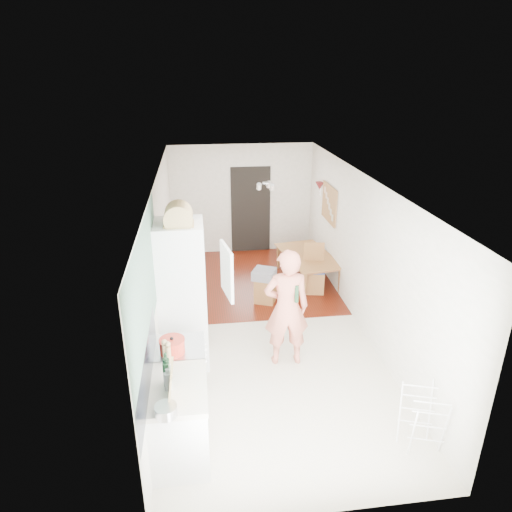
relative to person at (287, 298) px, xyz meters
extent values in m
cube|color=silver|center=(-0.18, 0.98, -1.04)|extent=(3.20, 7.00, 0.01)
cube|color=#5F150A|center=(-0.18, 2.83, -1.04)|extent=(3.20, 3.30, 0.01)
cube|color=gray|center=(-1.77, -1.02, 0.81)|extent=(0.02, 3.00, 1.30)
cube|color=black|center=(-1.76, -1.57, 0.11)|extent=(0.02, 1.90, 0.50)
cube|color=black|center=(0.02, 4.46, -0.04)|extent=(0.90, 0.04, 2.00)
cube|color=white|center=(-1.48, -1.57, -0.61)|extent=(0.60, 0.90, 0.86)
cube|color=beige|center=(-1.48, -1.57, -0.15)|extent=(0.62, 0.92, 0.06)
cube|color=white|center=(-1.48, -0.82, -0.60)|extent=(0.60, 0.60, 0.88)
cube|color=#B4B4B6|center=(-1.48, -0.82, -0.14)|extent=(0.60, 0.60, 0.04)
cube|color=white|center=(-1.45, 0.20, 0.03)|extent=(0.66, 0.66, 2.15)
cube|color=white|center=(-0.84, -0.10, 0.51)|extent=(0.14, 0.56, 0.70)
cube|color=white|center=(-1.14, 0.20, 0.51)|extent=(0.02, 0.52, 0.66)
cube|color=tan|center=(1.40, 2.88, 0.51)|extent=(0.03, 0.90, 0.70)
cube|color=brown|center=(1.39, 2.88, 0.51)|extent=(0.00, 0.94, 0.74)
cone|color=maroon|center=(1.36, 3.53, 0.71)|extent=(0.18, 0.18, 0.16)
imported|color=#DF7B64|center=(0.00, 0.00, 0.00)|extent=(0.78, 0.52, 2.09)
imported|color=brown|center=(0.99, 2.67, -0.80)|extent=(0.97, 1.47, 0.48)
cube|color=gray|center=(-0.04, 1.89, -0.49)|extent=(0.51, 0.51, 0.17)
cylinder|color=red|center=(-1.55, -0.94, -0.03)|extent=(0.37, 0.37, 0.18)
cylinder|color=#B4B4B6|center=(-1.57, -2.00, -0.07)|extent=(0.28, 0.28, 0.11)
cylinder|color=#1F4427|center=(0.11, -0.10, 0.11)|extent=(0.06, 0.06, 0.26)
cylinder|color=#1F4427|center=(-1.58, -1.56, 0.02)|extent=(0.08, 0.08, 0.29)
cylinder|color=#1F4427|center=(-1.58, -1.52, 0.03)|extent=(0.08, 0.08, 0.30)
cylinder|color=beige|center=(-1.56, -1.61, -0.02)|extent=(0.10, 0.10, 0.20)
cylinder|color=tan|center=(-1.62, -1.11, -0.01)|extent=(0.08, 0.08, 0.22)
cylinder|color=tan|center=(-1.58, -1.14, -0.02)|extent=(0.07, 0.07, 0.21)
camera|label=1|loc=(-1.16, -5.56, 2.97)|focal=32.00mm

